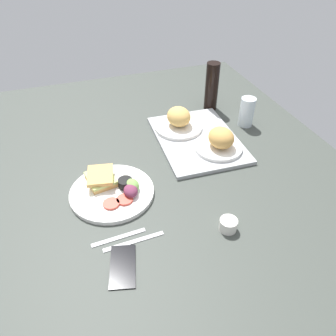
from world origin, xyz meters
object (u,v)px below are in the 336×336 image
bread_plate_near (179,121)px  knife (134,241)px  bread_plate_far (220,141)px  cell_phone (123,266)px  drinking_glass (247,112)px  plate_with_salad (113,189)px  soda_bottle (212,87)px  espresso_cup (228,225)px  fork (119,237)px  serving_tray (197,139)px

bread_plate_near → knife: (54.61, -34.61, -4.95)cm
bread_plate_far → cell_phone: (41.41, -49.91, -4.87)cm
drinking_glass → bread_plate_near: bearing=-99.6°
plate_with_salad → bread_plate_near: bearing=130.5°
soda_bottle → espresso_cup: (73.85, -27.64, -9.59)cm
drinking_glass → soda_bottle: soda_bottle is taller
soda_bottle → fork: size_ratio=1.36×
serving_tray → knife: 59.22cm
espresso_cup → cell_phone: 34.52cm
bread_plate_near → cell_phone: bearing=-32.6°
serving_tray → drinking_glass: bearing=101.2°
serving_tray → fork: (41.22, -43.39, -0.55)cm
bread_plate_near → soda_bottle: size_ratio=0.91×
soda_bottle → plate_with_salad: bearing=-52.1°
bread_plate_near → soda_bottle: soda_bottle is taller
knife → fork: bearing=140.6°
knife → cell_phone: size_ratio=1.32×
bread_plate_far → espresso_cup: size_ratio=3.52×
bread_plate_near → cell_phone: 73.88cm
drinking_glass → soda_bottle: (-19.81, -8.67, 4.92)cm
plate_with_salad → serving_tray: bearing=116.6°
plate_with_salad → soda_bottle: 74.79cm
bread_plate_far → drinking_glass: (-15.49, 20.76, 1.40)cm
soda_bottle → knife: (69.21, -56.89, -11.34)cm
cell_phone → serving_tray: bearing=153.5°
cell_phone → soda_bottle: bearing=155.3°
espresso_cup → knife: (-4.64, -29.25, -1.75)cm
serving_tray → plate_with_salad: (20.56, -40.98, 0.87)cm
knife → soda_bottle: bearing=48.0°
espresso_cup → soda_bottle: bearing=159.5°
bread_plate_near → serving_tray: bearing=24.7°
soda_bottle → fork: bearing=-42.6°
bread_plate_far → fork: bearing=-57.6°
serving_tray → drinking_glass: (-5.19, 26.17, 5.87)cm
bread_plate_near → plate_with_salad: size_ratio=0.72×
bread_plate_far → cell_phone: bearing=-50.3°
plate_with_salad → drinking_glass: 72.09cm
bread_plate_near → drinking_glass: bearing=80.4°
drinking_glass → fork: size_ratio=0.78×
soda_bottle → knife: bearing=-39.4°
serving_tray → knife: serving_tray is taller
bread_plate_far → knife: 56.41cm
fork → knife: size_ratio=0.89×
fork → bread_plate_far: bearing=28.9°
serving_tray → bread_plate_near: bearing=-155.3°
soda_bottle → fork: (66.21, -60.89, -11.34)cm
bread_plate_near → bread_plate_far: bread_plate_near is taller
plate_with_salad → knife: bearing=3.8°
bread_plate_near → knife: bearing=-32.4°
bread_plate_near → drinking_glass: drinking_glass is taller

